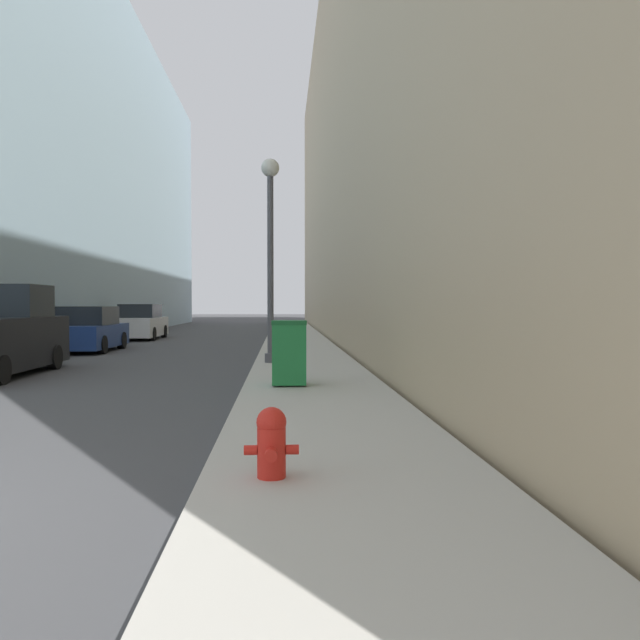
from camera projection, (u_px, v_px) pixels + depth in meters
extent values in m
cube|color=#B7B2A8|center=(301.00, 350.00, 22.23)|extent=(2.82, 60.00, 0.13)
cube|color=tan|center=(449.00, 139.00, 30.42)|extent=(12.00, 60.00, 19.59)
cylinder|color=red|center=(271.00, 452.00, 5.73)|extent=(0.26, 0.26, 0.46)
sphere|color=red|center=(271.00, 422.00, 5.72)|extent=(0.28, 0.28, 0.28)
cylinder|color=red|center=(271.00, 413.00, 5.72)|extent=(0.07, 0.07, 0.06)
cylinder|color=red|center=(271.00, 455.00, 5.53)|extent=(0.11, 0.12, 0.11)
cylinder|color=red|center=(251.00, 450.00, 5.71)|extent=(0.12, 0.09, 0.09)
cylinder|color=red|center=(292.00, 450.00, 5.74)|extent=(0.12, 0.09, 0.09)
cube|color=#1E7538|center=(289.00, 354.00, 12.20)|extent=(0.66, 0.65, 1.16)
cube|color=#16572A|center=(289.00, 322.00, 12.18)|extent=(0.68, 0.67, 0.08)
cylinder|color=black|center=(275.00, 380.00, 12.47)|extent=(0.05, 0.16, 0.16)
cylinder|color=black|center=(303.00, 379.00, 12.51)|extent=(0.05, 0.16, 0.16)
cylinder|color=#4C4C51|center=(271.00, 358.00, 16.96)|extent=(0.32, 0.32, 0.25)
cylinder|color=#4C4C51|center=(270.00, 269.00, 16.90)|extent=(0.17, 0.17, 5.08)
sphere|color=silver|center=(270.00, 168.00, 16.83)|extent=(0.49, 0.49, 0.49)
cube|color=black|center=(2.00, 301.00, 15.58)|extent=(1.99, 1.63, 0.81)
cylinder|color=black|center=(54.00, 357.00, 16.37)|extent=(0.24, 0.64, 0.64)
cylinder|color=black|center=(0.00, 370.00, 13.21)|extent=(0.24, 0.64, 0.64)
cube|color=navy|center=(89.00, 336.00, 22.64)|extent=(1.84, 4.39, 0.81)
cube|color=#1E2328|center=(88.00, 316.00, 22.62)|extent=(1.62, 2.28, 0.67)
cylinder|color=black|center=(77.00, 340.00, 23.91)|extent=(0.24, 0.64, 0.64)
cylinder|color=black|center=(122.00, 340.00, 24.01)|extent=(0.24, 0.64, 0.64)
cylinder|color=black|center=(51.00, 345.00, 21.28)|extent=(0.24, 0.64, 0.64)
cylinder|color=black|center=(102.00, 345.00, 21.39)|extent=(0.24, 0.64, 0.64)
cube|color=silver|center=(141.00, 327.00, 30.46)|extent=(1.85, 4.60, 0.90)
cube|color=#1E2328|center=(141.00, 311.00, 30.44)|extent=(1.63, 2.39, 0.66)
cylinder|color=black|center=(130.00, 331.00, 31.79)|extent=(0.24, 0.64, 0.64)
cylinder|color=black|center=(164.00, 331.00, 31.89)|extent=(0.24, 0.64, 0.64)
cylinder|color=black|center=(115.00, 334.00, 29.04)|extent=(0.24, 0.64, 0.64)
cylinder|color=black|center=(153.00, 334.00, 29.14)|extent=(0.24, 0.64, 0.64)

